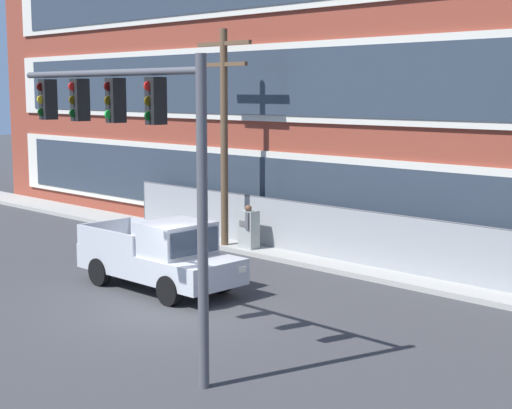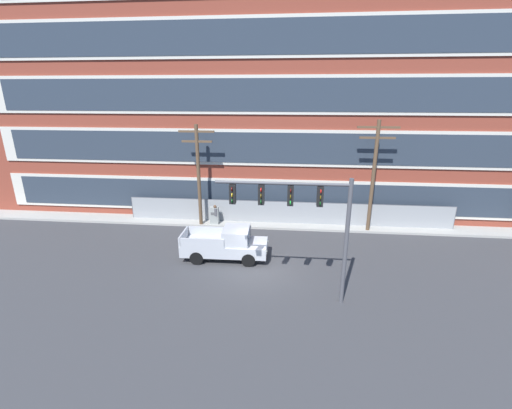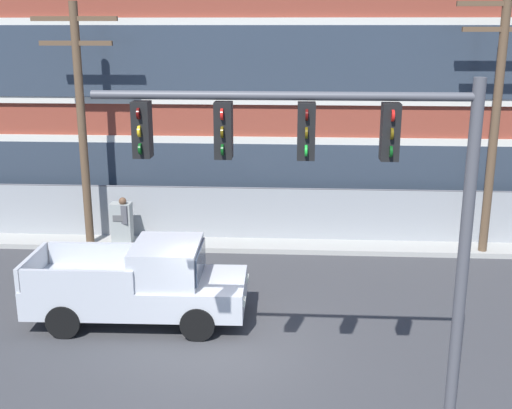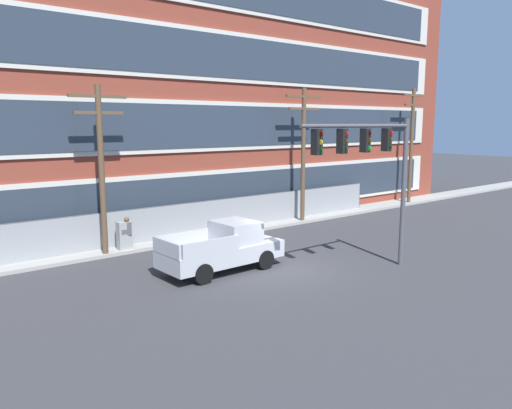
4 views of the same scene
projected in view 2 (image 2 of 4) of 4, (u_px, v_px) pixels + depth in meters
ground_plane at (259, 270)px, 19.66m from camera, size 160.00×160.00×0.00m
sidewalk_building_side at (268, 224)px, 26.42m from camera, size 80.00×1.85×0.16m
brick_mill_building at (277, 94)px, 28.46m from camera, size 47.62×9.38×19.20m
chain_link_fence at (286, 213)px, 26.20m from camera, size 24.65×0.06×1.88m
traffic_signal_mast at (302, 211)px, 15.48m from camera, size 6.14×0.43×6.19m
pickup_truck_silver at (227, 244)px, 20.86m from camera, size 5.25×2.18×1.99m
utility_pole_near_corner at (198, 171)px, 24.95m from camera, size 2.58×0.26×7.64m
utility_pole_midblock at (374, 172)px, 23.74m from camera, size 2.80×0.26×8.04m
electrical_cabinet at (215, 216)px, 26.13m from camera, size 0.65×0.45×1.47m
pedestrian_near_cabinet at (215, 214)px, 25.94m from camera, size 0.45×0.35×1.69m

